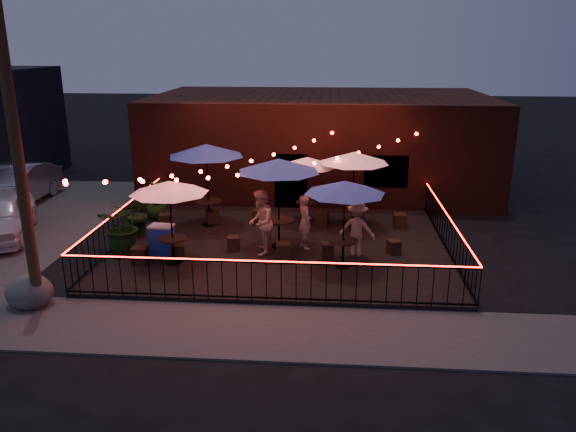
{
  "coord_description": "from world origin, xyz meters",
  "views": [
    {
      "loc": [
        1.47,
        -14.26,
        6.14
      ],
      "look_at": [
        0.22,
        1.89,
        1.1
      ],
      "focal_mm": 35.0,
      "sensor_mm": 36.0,
      "label": 1
    }
  ],
  "objects_px": {
    "cafe_table_3": "(307,163)",
    "cafe_table_5": "(354,159)",
    "cafe_table_0": "(169,188)",
    "cafe_table_1": "(206,151)",
    "boulder": "(29,292)",
    "cooler": "(162,240)",
    "cafe_table_4": "(345,189)",
    "utility_pole": "(16,144)",
    "cafe_table_2": "(279,166)"
  },
  "relations": [
    {
      "from": "cafe_table_1",
      "to": "cooler",
      "type": "height_order",
      "value": "cafe_table_1"
    },
    {
      "from": "cafe_table_5",
      "to": "utility_pole",
      "type": "bearing_deg",
      "value": -139.25
    },
    {
      "from": "utility_pole",
      "to": "boulder",
      "type": "bearing_deg",
      "value": 153.89
    },
    {
      "from": "cooler",
      "to": "utility_pole",
      "type": "bearing_deg",
      "value": -114.89
    },
    {
      "from": "cafe_table_0",
      "to": "cafe_table_1",
      "type": "height_order",
      "value": "cafe_table_1"
    },
    {
      "from": "utility_pole",
      "to": "cafe_table_5",
      "type": "relative_size",
      "value": 2.76
    },
    {
      "from": "cafe_table_2",
      "to": "cafe_table_5",
      "type": "relative_size",
      "value": 1.03
    },
    {
      "from": "utility_pole",
      "to": "cafe_table_5",
      "type": "xyz_separation_m",
      "value": [
        7.64,
        6.58,
        -1.53
      ]
    },
    {
      "from": "cafe_table_1",
      "to": "cafe_table_4",
      "type": "relative_size",
      "value": 1.09
    },
    {
      "from": "cafe_table_1",
      "to": "cafe_table_4",
      "type": "distance_m",
      "value": 5.62
    },
    {
      "from": "cafe_table_1",
      "to": "cafe_table_5",
      "type": "xyz_separation_m",
      "value": [
        4.87,
        0.26,
        -0.22
      ]
    },
    {
      "from": "cafe_table_3",
      "to": "cafe_table_0",
      "type": "bearing_deg",
      "value": -130.65
    },
    {
      "from": "cafe_table_1",
      "to": "boulder",
      "type": "relative_size",
      "value": 2.79
    },
    {
      "from": "utility_pole",
      "to": "cafe_table_0",
      "type": "height_order",
      "value": "utility_pole"
    },
    {
      "from": "cafe_table_4",
      "to": "utility_pole",
      "type": "bearing_deg",
      "value": -157.76
    },
    {
      "from": "cafe_table_3",
      "to": "cafe_table_4",
      "type": "relative_size",
      "value": 0.88
    },
    {
      "from": "cafe_table_3",
      "to": "cafe_table_5",
      "type": "xyz_separation_m",
      "value": [
        1.57,
        -0.39,
        0.25
      ]
    },
    {
      "from": "cafe_table_4",
      "to": "cooler",
      "type": "xyz_separation_m",
      "value": [
        -5.27,
        0.49,
        -1.78
      ]
    },
    {
      "from": "utility_pole",
      "to": "cafe_table_4",
      "type": "bearing_deg",
      "value": 22.24
    },
    {
      "from": "cafe_table_0",
      "to": "cafe_table_1",
      "type": "relative_size",
      "value": 1.0
    },
    {
      "from": "cafe_table_1",
      "to": "cafe_table_2",
      "type": "relative_size",
      "value": 0.94
    },
    {
      "from": "cafe_table_1",
      "to": "boulder",
      "type": "height_order",
      "value": "cafe_table_1"
    },
    {
      "from": "cafe_table_3",
      "to": "cafe_table_5",
      "type": "relative_size",
      "value": 0.78
    },
    {
      "from": "utility_pole",
      "to": "cooler",
      "type": "bearing_deg",
      "value": 60.02
    },
    {
      "from": "cafe_table_4",
      "to": "cooler",
      "type": "height_order",
      "value": "cafe_table_4"
    },
    {
      "from": "cafe_table_0",
      "to": "cafe_table_4",
      "type": "height_order",
      "value": "cafe_table_4"
    },
    {
      "from": "utility_pole",
      "to": "cafe_table_4",
      "type": "height_order",
      "value": "utility_pole"
    },
    {
      "from": "utility_pole",
      "to": "cafe_table_1",
      "type": "xyz_separation_m",
      "value": [
        2.77,
        6.33,
        -1.31
      ]
    },
    {
      "from": "cafe_table_0",
      "to": "cafe_table_3",
      "type": "height_order",
      "value": "cafe_table_0"
    },
    {
      "from": "cafe_table_2",
      "to": "cafe_table_5",
      "type": "distance_m",
      "value": 3.17
    },
    {
      "from": "cafe_table_1",
      "to": "cafe_table_4",
      "type": "bearing_deg",
      "value": -36.72
    },
    {
      "from": "utility_pole",
      "to": "boulder",
      "type": "xyz_separation_m",
      "value": [
        -0.28,
        0.14,
        -3.61
      ]
    },
    {
      "from": "utility_pole",
      "to": "cafe_table_2",
      "type": "relative_size",
      "value": 2.69
    },
    {
      "from": "cafe_table_0",
      "to": "cooler",
      "type": "bearing_deg",
      "value": 128.17
    },
    {
      "from": "utility_pole",
      "to": "boulder",
      "type": "relative_size",
      "value": 7.95
    },
    {
      "from": "cafe_table_3",
      "to": "cooler",
      "type": "distance_m",
      "value": 5.62
    },
    {
      "from": "cafe_table_2",
      "to": "cafe_table_3",
      "type": "bearing_deg",
      "value": 74.38
    },
    {
      "from": "cafe_table_2",
      "to": "cafe_table_4",
      "type": "relative_size",
      "value": 1.16
    },
    {
      "from": "cafe_table_1",
      "to": "cafe_table_5",
      "type": "height_order",
      "value": "cafe_table_1"
    },
    {
      "from": "utility_pole",
      "to": "cafe_table_2",
      "type": "height_order",
      "value": "utility_pole"
    },
    {
      "from": "cafe_table_5",
      "to": "cooler",
      "type": "height_order",
      "value": "cafe_table_5"
    },
    {
      "from": "utility_pole",
      "to": "cafe_table_1",
      "type": "distance_m",
      "value": 7.03
    },
    {
      "from": "cafe_table_5",
      "to": "boulder",
      "type": "bearing_deg",
      "value": -140.85
    },
    {
      "from": "cooler",
      "to": "cafe_table_0",
      "type": "bearing_deg",
      "value": -46.74
    },
    {
      "from": "cafe_table_1",
      "to": "cafe_table_4",
      "type": "xyz_separation_m",
      "value": [
        4.5,
        -3.35,
        -0.31
      ]
    },
    {
      "from": "cafe_table_4",
      "to": "boulder",
      "type": "xyz_separation_m",
      "value": [
        -7.54,
        -2.83,
        -1.99
      ]
    },
    {
      "from": "cafe_table_2",
      "to": "cafe_table_5",
      "type": "xyz_separation_m",
      "value": [
        2.29,
        2.19,
        -0.17
      ]
    },
    {
      "from": "cafe_table_5",
      "to": "cooler",
      "type": "xyz_separation_m",
      "value": [
        -5.64,
        -3.12,
        -1.87
      ]
    },
    {
      "from": "cafe_table_1",
      "to": "boulder",
      "type": "xyz_separation_m",
      "value": [
        -3.05,
        -6.19,
        -2.3
      ]
    },
    {
      "from": "utility_pole",
      "to": "cafe_table_3",
      "type": "distance_m",
      "value": 9.42
    }
  ]
}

